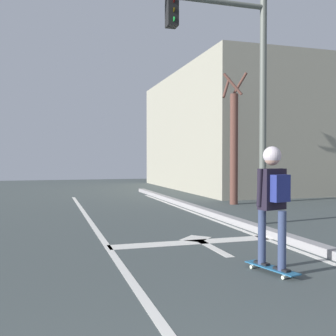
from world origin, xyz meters
name	(u,v)px	position (x,y,z in m)	size (l,w,h in m)	color
lane_line_center	(112,253)	(0.35, 6.00, 0.00)	(0.12, 20.00, 0.01)	silver
lane_line_curbside	(273,242)	(3.37, 6.00, 0.00)	(0.12, 20.00, 0.01)	silver
stop_bar	(193,242)	(1.94, 6.40, 0.00)	(3.17, 0.40, 0.01)	silver
lane_arrow_stem	(213,248)	(2.10, 5.85, 0.00)	(0.16, 1.40, 0.01)	silver
lane_arrow_head	(196,238)	(2.10, 6.70, 0.00)	(0.56, 0.44, 0.01)	silver
curb_strip	(285,237)	(3.62, 6.00, 0.07)	(0.24, 24.00, 0.14)	gray
skateboard	(271,268)	(2.25, 4.21, 0.06)	(0.39, 0.89, 0.08)	#245F89
skater	(273,191)	(2.26, 4.19, 1.12)	(0.45, 0.61, 1.64)	navy
traffic_signal_mast	(225,64)	(3.27, 7.90, 3.74)	(4.61, 0.34, 5.56)	#5B6058
roadside_tree	(234,144)	(5.45, 11.86, 2.06)	(0.95, 0.95, 4.51)	brown
building_block	(251,133)	(9.89, 18.81, 2.96)	(8.74, 11.67, 5.91)	gray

